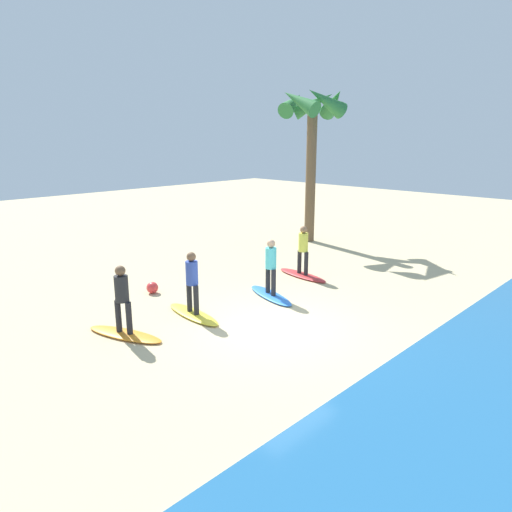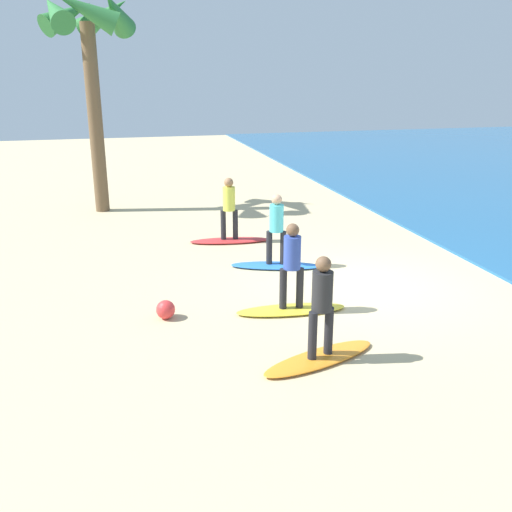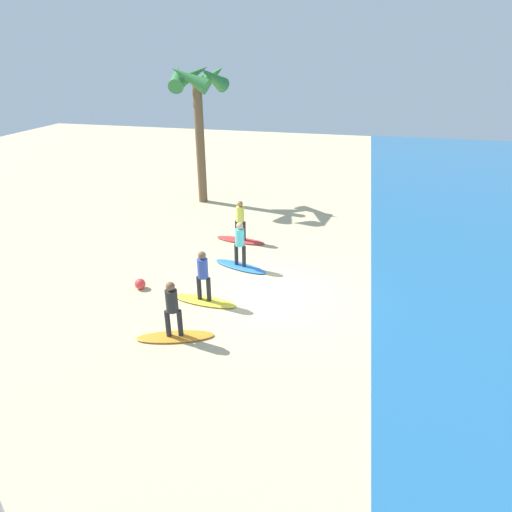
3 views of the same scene
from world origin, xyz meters
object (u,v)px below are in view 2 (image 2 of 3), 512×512
at_px(surfboard_blue, 276,266).
at_px(surfer_yellow, 292,260).
at_px(surfer_blue, 276,224).
at_px(palm_tree, 88,35).
at_px(beach_ball, 166,310).
at_px(surfboard_red, 230,240).
at_px(surfer_orange, 322,300).
at_px(surfer_red, 229,204).
at_px(surfboard_orange, 320,358).
at_px(surfboard_yellow, 291,310).

distance_m(surfboard_blue, surfer_yellow, 2.75).
bearing_deg(surfer_yellow, surfer_blue, 170.08).
relative_size(palm_tree, beach_ball, 19.06).
distance_m(surfboard_red, surfer_orange, 6.81).
relative_size(surfboard_red, surfer_blue, 1.28).
bearing_deg(surfboard_blue, beach_ball, -124.37).
distance_m(surfboard_red, surfboard_blue, 2.36).
relative_size(surfer_red, surfboard_orange, 0.78).
height_order(surfboard_red, surfboard_blue, same).
bearing_deg(beach_ball, surfboard_blue, 128.97).
bearing_deg(surfer_yellow, surfer_red, -177.83).
height_order(surfer_orange, palm_tree, palm_tree).
relative_size(surfboard_red, surfboard_orange, 1.00).
bearing_deg(surfer_red, palm_tree, -144.28).
bearing_deg(surfer_blue, surfer_yellow, -9.92).
relative_size(surfboard_yellow, surfer_orange, 1.28).
height_order(surfboard_yellow, beach_ball, beach_ball).
bearing_deg(surfboard_blue, palm_tree, 136.40).
bearing_deg(palm_tree, surfboard_orange, 16.35).
bearing_deg(surfboard_red, surfer_red, -128.05).
xyz_separation_m(surfer_red, surfer_blue, (2.27, 0.62, 0.00)).
bearing_deg(surfboard_red, surfer_orange, -82.73).
height_order(surfboard_red, surfer_yellow, surfer_yellow).
bearing_deg(surfboard_red, surfer_yellow, -80.88).
xyz_separation_m(surfer_yellow, surfboard_orange, (1.93, -0.14, -0.99)).
distance_m(surfboard_orange, palm_tree, 12.92).
bearing_deg(surfer_yellow, surfboard_blue, 170.08).
relative_size(surfboard_yellow, surfboard_orange, 1.00).
distance_m(surfer_blue, surfer_yellow, 2.57).
height_order(surfboard_yellow, palm_tree, palm_tree).
height_order(surfer_blue, surfboard_orange, surfer_blue).
height_order(surfer_red, surfboard_yellow, surfer_red).
xyz_separation_m(surfboard_yellow, beach_ball, (-0.29, -2.33, 0.13)).
distance_m(surfboard_red, surfer_red, 0.99).
bearing_deg(surfboard_orange, beach_ball, 115.97).
relative_size(surfer_red, surfer_orange, 1.00).
bearing_deg(surfer_red, surfer_orange, 0.31).
relative_size(surfer_blue, beach_ball, 4.67).
bearing_deg(surfer_red, surfboard_blue, 15.36).
bearing_deg(surfer_orange, surfboard_blue, 172.50).
distance_m(surfer_red, surfboard_orange, 6.81).
bearing_deg(surfer_blue, surfboard_yellow, -9.92).
height_order(surfer_red, palm_tree, palm_tree).
relative_size(surfer_yellow, surfboard_orange, 0.78).
bearing_deg(surfer_orange, beach_ball, -135.52).
relative_size(surfer_orange, palm_tree, 0.25).
bearing_deg(surfer_blue, surfer_orange, -7.50).
height_order(surfer_red, surfboard_orange, surfer_red).
bearing_deg(beach_ball, palm_tree, -172.90).
xyz_separation_m(surfer_red, beach_ball, (4.52, -2.15, -0.86)).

